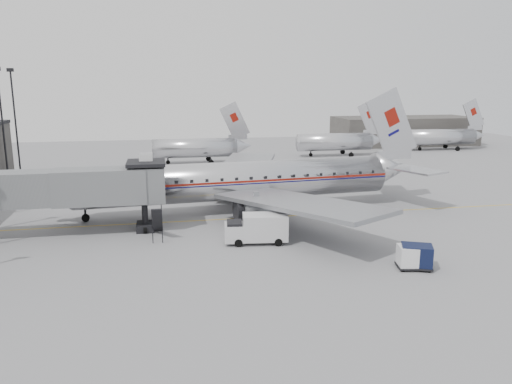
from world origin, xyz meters
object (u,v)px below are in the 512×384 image
at_px(airliner, 244,181).
at_px(ramp_worker, 253,217).
at_px(service_van, 257,228).
at_px(baggage_cart_white, 413,257).
at_px(baggage_cart_navy, 417,256).

distance_m(airliner, ramp_worker, 6.50).
bearing_deg(ramp_worker, airliner, 88.22).
height_order(airliner, service_van, airliner).
bearing_deg(ramp_worker, baggage_cart_white, -53.82).
relative_size(baggage_cart_white, ramp_worker, 1.32).
relative_size(airliner, ramp_worker, 21.83).
xyz_separation_m(airliner, service_van, (-0.76, -11.06, -1.94)).
relative_size(airliner, service_van, 7.43).
bearing_deg(baggage_cart_navy, airliner, 139.66).
height_order(airliner, ramp_worker, airliner).
bearing_deg(airliner, baggage_cart_navy, -68.34).
bearing_deg(baggage_cart_white, ramp_worker, 137.53).
bearing_deg(service_van, airliner, 93.21).
relative_size(airliner, baggage_cart_white, 16.56).
distance_m(baggage_cart_white, ramp_worker, 16.04).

